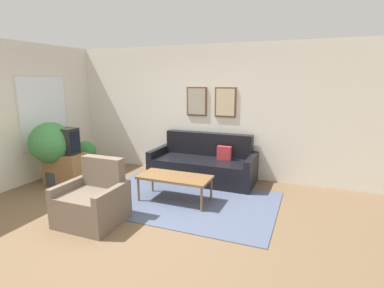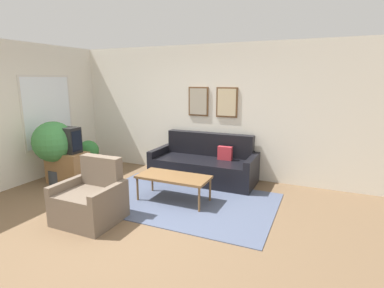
{
  "view_description": "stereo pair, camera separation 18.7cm",
  "coord_description": "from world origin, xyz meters",
  "px_view_note": "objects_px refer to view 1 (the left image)",
  "views": [
    {
      "loc": [
        2.4,
        -3.24,
        2.0
      ],
      "look_at": [
        0.41,
        1.7,
        0.85
      ],
      "focal_mm": 28.0,
      "sensor_mm": 36.0,
      "label": 1
    },
    {
      "loc": [
        2.57,
        -3.17,
        2.0
      ],
      "look_at": [
        0.41,
        1.7,
        0.85
      ],
      "focal_mm": 28.0,
      "sensor_mm": 36.0,
      "label": 2
    }
  ],
  "objects_px": {
    "potted_plant_tall": "(51,145)",
    "coffee_table": "(175,178)",
    "couch": "(204,165)",
    "armchair": "(93,202)",
    "tv": "(63,141)"
  },
  "relations": [
    {
      "from": "couch",
      "to": "armchair",
      "type": "relative_size",
      "value": 2.31
    },
    {
      "from": "coffee_table",
      "to": "armchair",
      "type": "bearing_deg",
      "value": -124.7
    },
    {
      "from": "coffee_table",
      "to": "tv",
      "type": "relative_size",
      "value": 2.07
    },
    {
      "from": "tv",
      "to": "potted_plant_tall",
      "type": "relative_size",
      "value": 0.47
    },
    {
      "from": "armchair",
      "to": "couch",
      "type": "bearing_deg",
      "value": 53.28
    },
    {
      "from": "couch",
      "to": "armchair",
      "type": "xyz_separation_m",
      "value": [
        -0.84,
        -2.31,
        -0.02
      ]
    },
    {
      "from": "potted_plant_tall",
      "to": "coffee_table",
      "type": "bearing_deg",
      "value": 3.27
    },
    {
      "from": "armchair",
      "to": "potted_plant_tall",
      "type": "height_order",
      "value": "potted_plant_tall"
    },
    {
      "from": "tv",
      "to": "armchair",
      "type": "bearing_deg",
      "value": -34.73
    },
    {
      "from": "potted_plant_tall",
      "to": "couch",
      "type": "bearing_deg",
      "value": 27.58
    },
    {
      "from": "coffee_table",
      "to": "potted_plant_tall",
      "type": "relative_size",
      "value": 0.98
    },
    {
      "from": "coffee_table",
      "to": "tv",
      "type": "xyz_separation_m",
      "value": [
        -2.32,
        -0.02,
        0.46
      ]
    },
    {
      "from": "coffee_table",
      "to": "couch",
      "type": "bearing_deg",
      "value": 86.4
    },
    {
      "from": "coffee_table",
      "to": "potted_plant_tall",
      "type": "distance_m",
      "value": 2.54
    },
    {
      "from": "couch",
      "to": "potted_plant_tall",
      "type": "bearing_deg",
      "value": -152.42
    }
  ]
}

